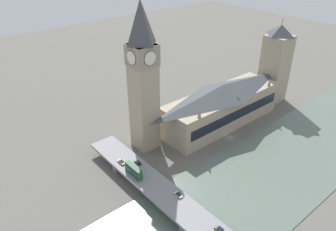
{
  "coord_description": "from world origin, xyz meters",
  "views": [
    {
      "loc": [
        -98.62,
        130.48,
        105.58
      ],
      "look_at": [
        19.04,
        31.38,
        17.89
      ],
      "focal_mm": 35.0,
      "sensor_mm": 36.0,
      "label": 1
    }
  ],
  "objects_px": {
    "clock_tower": "(143,76)",
    "parliament_hall": "(222,104)",
    "double_decker_bus_mid": "(134,170)",
    "victoria_tower": "(275,64)",
    "road_bridge": "(192,218)",
    "car_northbound_tail": "(121,162)",
    "car_southbound_mid": "(178,195)",
    "car_northbound_lead": "(220,230)",
    "car_southbound_lead": "(138,162)"
  },
  "relations": [
    {
      "from": "road_bridge",
      "to": "car_northbound_tail",
      "type": "relative_size",
      "value": 32.03
    },
    {
      "from": "double_decker_bus_mid",
      "to": "car_southbound_mid",
      "type": "height_order",
      "value": "double_decker_bus_mid"
    },
    {
      "from": "road_bridge",
      "to": "car_southbound_lead",
      "type": "height_order",
      "value": "car_southbound_lead"
    },
    {
      "from": "victoria_tower",
      "to": "road_bridge",
      "type": "relative_size",
      "value": 0.4
    },
    {
      "from": "victoria_tower",
      "to": "car_southbound_lead",
      "type": "relative_size",
      "value": 13.85
    },
    {
      "from": "victoria_tower",
      "to": "car_southbound_lead",
      "type": "bearing_deg",
      "value": 93.28
    },
    {
      "from": "road_bridge",
      "to": "car_southbound_mid",
      "type": "xyz_separation_m",
      "value": [
        11.94,
        -3.36,
        1.84
      ]
    },
    {
      "from": "parliament_hall",
      "to": "road_bridge",
      "type": "height_order",
      "value": "parliament_hall"
    },
    {
      "from": "parliament_hall",
      "to": "car_northbound_tail",
      "type": "relative_size",
      "value": 18.27
    },
    {
      "from": "car_southbound_lead",
      "to": "road_bridge",
      "type": "bearing_deg",
      "value": 175.81
    },
    {
      "from": "parliament_hall",
      "to": "car_southbound_mid",
      "type": "distance_m",
      "value": 77.01
    },
    {
      "from": "victoria_tower",
      "to": "car_southbound_lead",
      "type": "distance_m",
      "value": 121.85
    },
    {
      "from": "parliament_hall",
      "to": "car_northbound_lead",
      "type": "relative_size",
      "value": 18.08
    },
    {
      "from": "double_decker_bus_mid",
      "to": "car_southbound_mid",
      "type": "bearing_deg",
      "value": -164.15
    },
    {
      "from": "double_decker_bus_mid",
      "to": "car_northbound_tail",
      "type": "xyz_separation_m",
      "value": [
        11.21,
        -0.37,
        -2.05
      ]
    },
    {
      "from": "clock_tower",
      "to": "double_decker_bus_mid",
      "type": "relative_size",
      "value": 7.19
    },
    {
      "from": "clock_tower",
      "to": "car_northbound_tail",
      "type": "distance_m",
      "value": 43.72
    },
    {
      "from": "victoria_tower",
      "to": "double_decker_bus_mid",
      "type": "bearing_deg",
      "value": 95.76
    },
    {
      "from": "car_southbound_lead",
      "to": "car_southbound_mid",
      "type": "relative_size",
      "value": 1.0
    },
    {
      "from": "clock_tower",
      "to": "double_decker_bus_mid",
      "type": "bearing_deg",
      "value": 134.18
    },
    {
      "from": "road_bridge",
      "to": "double_decker_bus_mid",
      "type": "height_order",
      "value": "double_decker_bus_mid"
    },
    {
      "from": "road_bridge",
      "to": "double_decker_bus_mid",
      "type": "relative_size",
      "value": 12.87
    },
    {
      "from": "clock_tower",
      "to": "car_northbound_tail",
      "type": "relative_size",
      "value": 17.88
    },
    {
      "from": "double_decker_bus_mid",
      "to": "car_southbound_lead",
      "type": "height_order",
      "value": "double_decker_bus_mid"
    },
    {
      "from": "parliament_hall",
      "to": "car_northbound_tail",
      "type": "bearing_deg",
      "value": 91.14
    },
    {
      "from": "parliament_hall",
      "to": "clock_tower",
      "type": "xyz_separation_m",
      "value": [
        10.67,
        50.33,
        28.68
      ]
    },
    {
      "from": "victoria_tower",
      "to": "car_northbound_lead",
      "type": "xyz_separation_m",
      "value": [
        -60.47,
        120.33,
        -19.34
      ]
    },
    {
      "from": "parliament_hall",
      "to": "clock_tower",
      "type": "relative_size",
      "value": 1.02
    },
    {
      "from": "double_decker_bus_mid",
      "to": "road_bridge",
      "type": "bearing_deg",
      "value": -174.65
    },
    {
      "from": "clock_tower",
      "to": "victoria_tower",
      "type": "relative_size",
      "value": 1.39
    },
    {
      "from": "parliament_hall",
      "to": "double_decker_bus_mid",
      "type": "xyz_separation_m",
      "value": [
        -12.69,
        74.37,
        -3.97
      ]
    },
    {
      "from": "car_northbound_tail",
      "to": "double_decker_bus_mid",
      "type": "bearing_deg",
      "value": 178.09
    },
    {
      "from": "parliament_hall",
      "to": "victoria_tower",
      "type": "distance_m",
      "value": 53.75
    },
    {
      "from": "clock_tower",
      "to": "road_bridge",
      "type": "relative_size",
      "value": 0.56
    },
    {
      "from": "road_bridge",
      "to": "car_southbound_lead",
      "type": "relative_size",
      "value": 34.54
    },
    {
      "from": "parliament_hall",
      "to": "double_decker_bus_mid",
      "type": "height_order",
      "value": "parliament_hall"
    },
    {
      "from": "clock_tower",
      "to": "victoria_tower",
      "type": "bearing_deg",
      "value": -95.91
    },
    {
      "from": "double_decker_bus_mid",
      "to": "car_northbound_tail",
      "type": "distance_m",
      "value": 11.4
    },
    {
      "from": "clock_tower",
      "to": "car_northbound_lead",
      "type": "height_order",
      "value": "clock_tower"
    },
    {
      "from": "parliament_hall",
      "to": "car_northbound_lead",
      "type": "height_order",
      "value": "parliament_hall"
    },
    {
      "from": "clock_tower",
      "to": "road_bridge",
      "type": "height_order",
      "value": "clock_tower"
    },
    {
      "from": "car_northbound_tail",
      "to": "car_southbound_lead",
      "type": "xyz_separation_m",
      "value": [
        -5.36,
        -5.97,
        -0.09
      ]
    },
    {
      "from": "clock_tower",
      "to": "parliament_hall",
      "type": "bearing_deg",
      "value": -101.97
    },
    {
      "from": "car_southbound_mid",
      "to": "double_decker_bus_mid",
      "type": "bearing_deg",
      "value": 15.85
    },
    {
      "from": "double_decker_bus_mid",
      "to": "car_southbound_lead",
      "type": "distance_m",
      "value": 8.9
    },
    {
      "from": "car_northbound_tail",
      "to": "car_southbound_mid",
      "type": "relative_size",
      "value": 1.08
    },
    {
      "from": "car_northbound_lead",
      "to": "road_bridge",
      "type": "bearing_deg",
      "value": 12.81
    },
    {
      "from": "parliament_hall",
      "to": "clock_tower",
      "type": "bearing_deg",
      "value": 78.03
    },
    {
      "from": "car_northbound_tail",
      "to": "victoria_tower",
      "type": "bearing_deg",
      "value": -89.3
    },
    {
      "from": "road_bridge",
      "to": "double_decker_bus_mid",
      "type": "distance_m",
      "value": 35.83
    }
  ]
}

